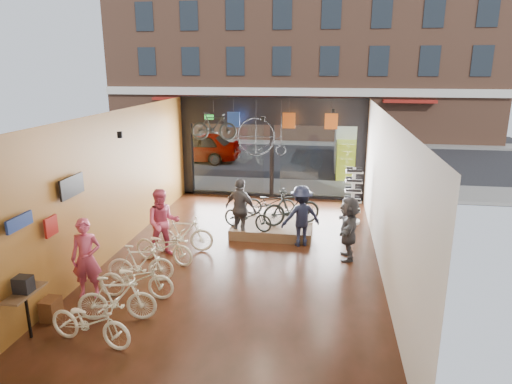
% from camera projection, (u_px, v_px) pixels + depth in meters
% --- Properties ---
extents(ground_plane, '(7.00, 12.00, 0.04)m').
position_uv_depth(ground_plane, '(244.00, 258.00, 12.15)').
color(ground_plane, black).
rests_on(ground_plane, ground).
extents(ceiling, '(7.00, 12.00, 0.04)m').
position_uv_depth(ceiling, '(243.00, 113.00, 11.12)').
color(ceiling, black).
rests_on(ceiling, ground).
extents(wall_left, '(0.04, 12.00, 3.80)m').
position_uv_depth(wall_left, '(114.00, 183.00, 12.16)').
color(wall_left, '#9C5B1D').
rests_on(wall_left, ground).
extents(wall_right, '(0.04, 12.00, 3.80)m').
position_uv_depth(wall_right, '(385.00, 195.00, 11.11)').
color(wall_right, beige).
rests_on(wall_right, ground).
extents(wall_back, '(7.00, 0.04, 3.80)m').
position_uv_depth(wall_back, '(159.00, 308.00, 5.90)').
color(wall_back, beige).
rests_on(wall_back, ground).
extents(storefront, '(7.00, 0.26, 3.80)m').
position_uv_depth(storefront, '(272.00, 148.00, 17.34)').
color(storefront, black).
rests_on(storefront, ground).
extents(exit_sign, '(0.35, 0.06, 0.18)m').
position_uv_depth(exit_sign, '(209.00, 117.00, 17.28)').
color(exit_sign, '#198C26').
rests_on(exit_sign, storefront).
extents(street_road, '(30.00, 18.00, 0.02)m').
position_uv_depth(street_road, '(291.00, 154.00, 26.42)').
color(street_road, black).
rests_on(street_road, ground).
extents(sidewalk_near, '(30.00, 2.40, 0.12)m').
position_uv_depth(sidewalk_near, '(275.00, 187.00, 18.98)').
color(sidewalk_near, slate).
rests_on(sidewalk_near, ground).
extents(sidewalk_far, '(30.00, 2.00, 0.12)m').
position_uv_depth(sidewalk_far, '(296.00, 142.00, 30.21)').
color(sidewalk_far, slate).
rests_on(sidewalk_far, ground).
extents(opposite_building, '(26.00, 5.00, 14.00)m').
position_uv_depth(opposite_building, '(301.00, 34.00, 30.73)').
color(opposite_building, brown).
rests_on(opposite_building, ground).
extents(street_car, '(4.65, 1.87, 1.58)m').
position_uv_depth(street_car, '(195.00, 147.00, 24.07)').
color(street_car, gray).
rests_on(street_car, street_road).
extents(box_truck, '(2.09, 6.28, 2.47)m').
position_uv_depth(box_truck, '(357.00, 146.00, 21.76)').
color(box_truck, silver).
rests_on(box_truck, street_road).
extents(floor_bike_0, '(1.79, 0.90, 0.90)m').
position_uv_depth(floor_bike_0, '(90.00, 322.00, 8.28)').
color(floor_bike_0, '#EEECCE').
rests_on(floor_bike_0, ground_plane).
extents(floor_bike_1, '(1.63, 0.73, 0.95)m').
position_uv_depth(floor_bike_1, '(117.00, 299.00, 9.05)').
color(floor_bike_1, '#EEECCE').
rests_on(floor_bike_1, ground_plane).
extents(floor_bike_2, '(1.71, 0.67, 0.88)m').
position_uv_depth(floor_bike_2, '(136.00, 279.00, 9.94)').
color(floor_bike_2, '#EEECCE').
rests_on(floor_bike_2, ground_plane).
extents(floor_bike_3, '(1.60, 0.71, 0.93)m').
position_uv_depth(floor_bike_3, '(140.00, 263.00, 10.68)').
color(floor_bike_3, '#EEECCE').
rests_on(floor_bike_3, ground_plane).
extents(floor_bike_4, '(1.80, 1.00, 0.90)m').
position_uv_depth(floor_bike_4, '(164.00, 246.00, 11.73)').
color(floor_bike_4, '#EEECCE').
rests_on(floor_bike_4, ground_plane).
extents(floor_bike_5, '(1.71, 0.71, 1.00)m').
position_uv_depth(floor_bike_5, '(183.00, 234.00, 12.43)').
color(floor_bike_5, '#EEECCE').
rests_on(floor_bike_5, ground_plane).
extents(display_platform, '(2.40, 1.80, 0.30)m').
position_uv_depth(display_platform, '(273.00, 228.00, 13.94)').
color(display_platform, brown).
rests_on(display_platform, ground_plane).
extents(display_bike_left, '(1.66, 1.04, 0.82)m').
position_uv_depth(display_bike_left, '(248.00, 216.00, 13.29)').
color(display_bike_left, black).
rests_on(display_bike_left, display_platform).
extents(display_bike_mid, '(1.85, 1.24, 1.08)m').
position_uv_depth(display_bike_mid, '(292.00, 208.00, 13.61)').
color(display_bike_mid, black).
rests_on(display_bike_mid, display_platform).
extents(display_bike_right, '(1.66, 0.73, 0.84)m').
position_uv_depth(display_bike_right, '(270.00, 203.00, 14.52)').
color(display_bike_right, black).
rests_on(display_bike_right, display_platform).
extents(customer_0, '(0.73, 0.55, 1.80)m').
position_uv_depth(customer_0, '(86.00, 258.00, 9.89)').
color(customer_0, '#CC4C72').
rests_on(customer_0, ground_plane).
extents(customer_1, '(1.10, 0.99, 1.84)m').
position_uv_depth(customer_1, '(163.00, 223.00, 12.04)').
color(customer_1, '#CC4C72').
rests_on(customer_1, ground_plane).
extents(customer_2, '(1.16, 0.86, 1.83)m').
position_uv_depth(customer_2, '(241.00, 209.00, 13.24)').
color(customer_2, '#3F3F44').
rests_on(customer_2, ground_plane).
extents(customer_3, '(1.29, 1.04, 1.74)m').
position_uv_depth(customer_3, '(301.00, 216.00, 12.76)').
color(customer_3, '#161C33').
rests_on(customer_3, ground_plane).
extents(customer_5, '(0.51, 1.57, 1.69)m').
position_uv_depth(customer_5, '(348.00, 228.00, 11.88)').
color(customer_5, '#3F3F44').
rests_on(customer_5, ground_plane).
extents(sunglasses_rack, '(0.66, 0.60, 1.83)m').
position_uv_depth(sunglasses_rack, '(353.00, 196.00, 14.57)').
color(sunglasses_rack, white).
rests_on(sunglasses_rack, ground_plane).
extents(wall_merch, '(0.40, 2.40, 2.60)m').
position_uv_depth(wall_merch, '(43.00, 257.00, 8.97)').
color(wall_merch, navy).
rests_on(wall_merch, wall_left).
extents(penny_farthing, '(1.67, 0.06, 1.33)m').
position_uv_depth(penny_farthing, '(264.00, 138.00, 15.86)').
color(penny_farthing, black).
rests_on(penny_farthing, ceiling).
extents(hung_bike, '(1.61, 0.58, 0.95)m').
position_uv_depth(hung_bike, '(214.00, 126.00, 15.63)').
color(hung_bike, black).
rests_on(hung_bike, ceiling).
extents(jersey_left, '(0.45, 0.03, 0.55)m').
position_uv_depth(jersey_left, '(233.00, 120.00, 16.47)').
color(jersey_left, '#1E3F99').
rests_on(jersey_left, ceiling).
extents(jersey_mid, '(0.45, 0.03, 0.55)m').
position_uv_depth(jersey_mid, '(289.00, 121.00, 16.17)').
color(jersey_mid, '#CC5919').
rests_on(jersey_mid, ceiling).
extents(jersey_right, '(0.45, 0.03, 0.55)m').
position_uv_depth(jersey_right, '(331.00, 121.00, 15.95)').
color(jersey_right, '#CC5919').
rests_on(jersey_right, ceiling).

